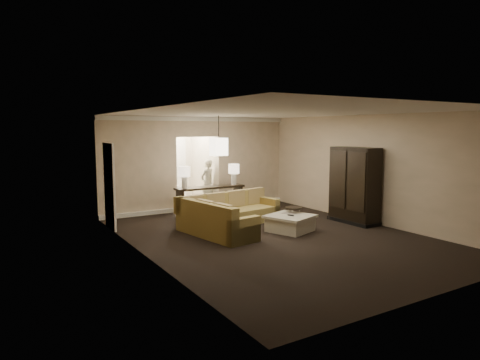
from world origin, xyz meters
TOP-DOWN VIEW (x-y plane):
  - ground at (0.00, 0.00)m, footprint 8.00×8.00m
  - wall_back at (0.00, 4.00)m, footprint 6.00×0.04m
  - wall_front at (0.00, -4.00)m, footprint 6.00×0.04m
  - wall_left at (-3.00, 0.00)m, footprint 0.04×8.00m
  - wall_right at (3.00, 0.00)m, footprint 0.04×8.00m
  - ceiling at (0.00, 0.00)m, footprint 6.00×8.00m
  - crown_molding at (0.00, 3.95)m, footprint 6.00×0.10m
  - baseboard at (0.00, 3.95)m, footprint 6.00×0.10m
  - side_door at (-2.97, 2.80)m, footprint 0.05×0.90m
  - foyer at (0.00, 5.34)m, footprint 1.44×2.02m
  - sectional_sofa at (-0.52, 1.28)m, footprint 2.87×2.54m
  - coffee_table at (0.62, 0.29)m, footprint 1.25×1.25m
  - console_table at (-0.02, 3.20)m, footprint 2.06×0.48m
  - armoire at (2.64, 0.20)m, footprint 0.59×1.37m
  - drink_table at (0.92, 0.54)m, footprint 0.42×0.42m
  - table_lamp_left at (-0.82, 3.20)m, footprint 0.32×0.32m
  - table_lamp_right at (0.78, 3.20)m, footprint 0.32×0.32m
  - pendant_light at (0.00, 2.70)m, footprint 0.38×0.38m
  - person at (0.45, 4.30)m, footprint 0.70×0.59m

SIDE VIEW (x-z plane):
  - ground at x=0.00m, z-range 0.00..0.00m
  - baseboard at x=0.00m, z-range 0.00..0.12m
  - coffee_table at x=0.62m, z-range 0.00..0.41m
  - sectional_sofa at x=-0.52m, z-range -0.08..0.74m
  - drink_table at x=0.92m, z-range 0.11..0.63m
  - console_table at x=-0.02m, z-range 0.08..0.87m
  - person at x=0.45m, z-range 0.00..1.65m
  - armoire at x=2.64m, z-range -0.04..1.92m
  - side_door at x=-2.97m, z-range 0.00..2.10m
  - table_lamp_left at x=-0.82m, z-range 0.90..1.51m
  - table_lamp_right at x=0.78m, z-range 0.90..1.51m
  - foyer at x=0.00m, z-range -0.10..2.70m
  - wall_back at x=0.00m, z-range 0.00..2.80m
  - wall_front at x=0.00m, z-range 0.00..2.80m
  - wall_left at x=-3.00m, z-range 0.00..2.80m
  - wall_right at x=3.00m, z-range 0.00..2.80m
  - pendant_light at x=0.00m, z-range 1.41..2.50m
  - crown_molding at x=0.00m, z-range 2.67..2.79m
  - ceiling at x=0.00m, z-range 2.79..2.81m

